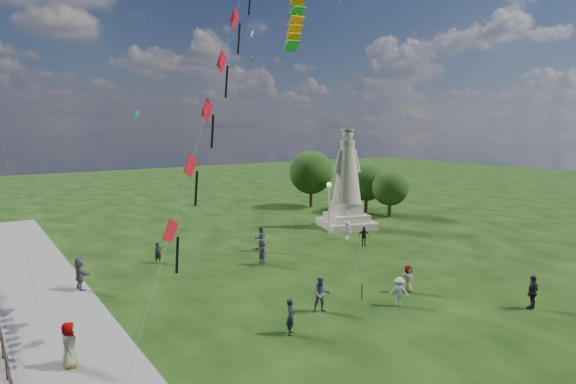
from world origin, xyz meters
TOP-DOWN VIEW (x-y plane):
  - ground at (36.75, 10.00)m, footprint 106.50×160.00m
  - waterfront at (-15.24, 8.99)m, footprint 200.00×200.00m
  - statue at (12.42, 17.93)m, footprint 5.65×5.65m
  - lamppost at (9.07, 16.46)m, footprint 0.43×0.43m
  - tree_row at (17.93, 24.90)m, footprint 7.64×13.84m
  - person_0 at (-5.26, 1.53)m, footprint 0.71×0.72m
  - person_1 at (-2.46, 2.82)m, footprint 1.09×0.92m
  - person_2 at (1.50, 1.23)m, footprint 1.03×1.09m
  - person_3 at (6.87, -3.00)m, footprint 1.10×0.63m
  - person_4 at (3.44, 2.36)m, footprint 0.85×0.61m
  - person_5 at (-11.98, 13.13)m, footprint 1.00×1.87m
  - person_6 at (-6.31, 16.24)m, footprint 0.58×0.44m
  - person_7 at (1.22, 14.94)m, footprint 1.07×0.83m
  - person_8 at (9.17, 14.18)m, footprint 0.75×1.13m
  - person_9 at (8.91, 11.84)m, footprint 1.00×0.83m
  - person_10 at (-14.20, 3.76)m, footprint 0.75×1.00m
  - person_11 at (-0.62, 11.75)m, footprint 0.74×1.70m
  - red_kite_train at (-7.39, 4.61)m, footprint 10.21×9.35m
  - small_kites at (2.64, 22.73)m, footprint 30.41×16.55m

SIDE VIEW (x-z plane):
  - ground at x=36.75m, z-range -0.60..0.00m
  - waterfront at x=-15.24m, z-range -0.82..0.69m
  - person_6 at x=-6.31m, z-range 0.00..1.44m
  - person_9 at x=8.91m, z-range 0.00..1.52m
  - person_2 at x=1.50m, z-range 0.00..1.54m
  - person_4 at x=3.44m, z-range 0.00..1.58m
  - person_8 at x=9.17m, z-range 0.00..1.60m
  - person_0 at x=-5.26m, z-range 0.00..1.68m
  - person_3 at x=6.87m, z-range 0.00..1.79m
  - person_10 at x=-14.20m, z-range 0.00..1.82m
  - person_11 at x=-0.62m, z-range 0.00..1.83m
  - person_1 at x=-2.46m, z-range 0.00..1.91m
  - person_5 at x=-11.98m, z-range 0.00..1.93m
  - person_7 at x=1.22m, z-range 0.00..1.94m
  - lamppost at x=9.07m, z-range 1.02..5.64m
  - statue at x=12.42m, z-range -1.12..8.04m
  - tree_row at x=17.93m, z-range 0.38..6.99m
  - red_kite_train at x=-7.39m, z-range 2.11..19.73m
  - small_kites at x=2.64m, z-range 1.34..29.00m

